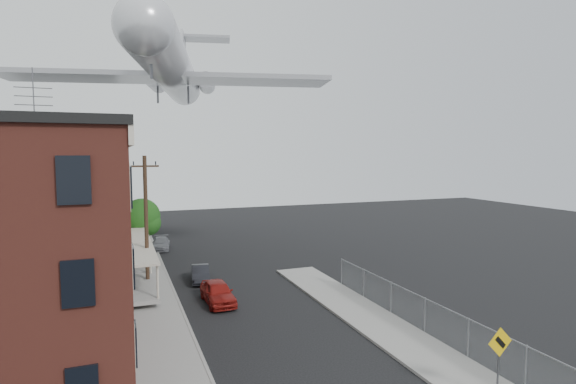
# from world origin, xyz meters

# --- Properties ---
(sidewalk_left) EXTENTS (3.00, 62.00, 0.12)m
(sidewalk_left) POSITION_xyz_m (-5.50, 24.00, 0.06)
(sidewalk_left) COLOR gray
(sidewalk_left) RESTS_ON ground
(sidewalk_right) EXTENTS (3.00, 26.00, 0.12)m
(sidewalk_right) POSITION_xyz_m (5.50, 6.00, 0.06)
(sidewalk_right) COLOR gray
(sidewalk_right) RESTS_ON ground
(curb_left) EXTENTS (0.15, 62.00, 0.14)m
(curb_left) POSITION_xyz_m (-4.05, 24.00, 0.07)
(curb_left) COLOR gray
(curb_left) RESTS_ON ground
(curb_right) EXTENTS (0.15, 26.00, 0.14)m
(curb_right) POSITION_xyz_m (4.05, 6.00, 0.07)
(curb_right) COLOR gray
(curb_right) RESTS_ON ground
(row_house_a) EXTENTS (11.98, 7.00, 10.30)m
(row_house_a) POSITION_xyz_m (-11.96, 16.50, 5.13)
(row_house_a) COLOR #61615F
(row_house_a) RESTS_ON ground
(row_house_b) EXTENTS (11.98, 7.00, 10.30)m
(row_house_b) POSITION_xyz_m (-11.96, 23.50, 5.13)
(row_house_b) COLOR #6E6357
(row_house_b) RESTS_ON ground
(row_house_c) EXTENTS (11.98, 7.00, 10.30)m
(row_house_c) POSITION_xyz_m (-11.96, 30.50, 5.13)
(row_house_c) COLOR #61615F
(row_house_c) RESTS_ON ground
(row_house_d) EXTENTS (11.98, 7.00, 10.30)m
(row_house_d) POSITION_xyz_m (-11.96, 37.50, 5.13)
(row_house_d) COLOR #6E6357
(row_house_d) RESTS_ON ground
(row_house_e) EXTENTS (11.98, 7.00, 10.30)m
(row_house_e) POSITION_xyz_m (-11.96, 44.50, 5.13)
(row_house_e) COLOR #61615F
(row_house_e) RESTS_ON ground
(chainlink_fence) EXTENTS (0.06, 18.06, 1.90)m
(chainlink_fence) POSITION_xyz_m (7.00, 5.00, 1.00)
(chainlink_fence) COLOR gray
(chainlink_fence) RESTS_ON ground
(warning_sign) EXTENTS (1.10, 0.11, 2.80)m
(warning_sign) POSITION_xyz_m (5.60, -1.03, 1.88)
(warning_sign) COLOR #515156
(warning_sign) RESTS_ON ground
(utility_pole) EXTENTS (1.80, 0.26, 9.00)m
(utility_pole) POSITION_xyz_m (-5.60, 18.00, 4.67)
(utility_pole) COLOR black
(utility_pole) RESTS_ON ground
(street_tree) EXTENTS (3.22, 3.20, 5.20)m
(street_tree) POSITION_xyz_m (-5.27, 27.92, 3.45)
(street_tree) COLOR black
(street_tree) RESTS_ON ground
(car_near) EXTENTS (1.73, 4.08, 1.37)m
(car_near) POSITION_xyz_m (-1.80, 13.40, 0.69)
(car_near) COLOR maroon
(car_near) RESTS_ON ground
(car_mid) EXTENTS (1.66, 3.59, 1.14)m
(car_mid) POSITION_xyz_m (-1.97, 18.48, 0.57)
(car_mid) COLOR black
(car_mid) RESTS_ON ground
(car_far) EXTENTS (2.05, 4.05, 1.13)m
(car_far) POSITION_xyz_m (-3.60, 30.61, 0.56)
(car_far) COLOR slate
(car_far) RESTS_ON ground
(airplane) EXTENTS (25.39, 29.02, 8.35)m
(airplane) POSITION_xyz_m (-2.78, 25.72, 16.09)
(airplane) COLOR silver
(airplane) RESTS_ON ground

